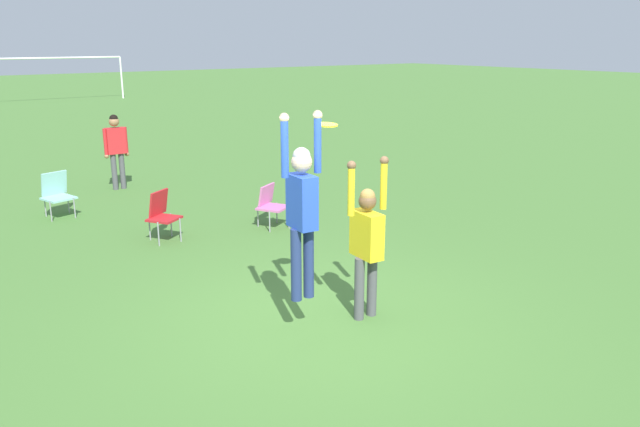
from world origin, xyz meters
TOP-DOWN VIEW (x-y plane):
  - ground_plane at (0.00, 0.00)m, footprint 120.00×120.00m
  - person_jumping at (-0.35, -0.15)m, footprint 0.53×0.39m
  - person_defending at (0.52, -0.23)m, footprint 0.59×0.45m
  - frisbee at (0.02, -0.11)m, footprint 0.24×0.24m
  - camping_chair_0 at (-0.27, 4.10)m, footprint 0.62×0.68m
  - camping_chair_2 at (1.60, 3.70)m, footprint 0.64×0.70m
  - camping_chair_3 at (-1.32, 6.65)m, footprint 0.62×0.66m
  - person_spectator_near at (0.37, 8.19)m, footprint 0.56×0.22m
  - soccer_goal at (4.62, 30.36)m, footprint 7.10×0.10m

SIDE VIEW (x-z plane):
  - ground_plane at x=0.00m, z-range 0.00..0.00m
  - camping_chair_2 at x=1.60m, z-range 0.07..0.81m
  - camping_chair_3 at x=-1.32m, z-range 0.05..0.90m
  - camping_chair_0 at x=-0.27m, z-range 0.07..0.89m
  - person_spectator_near at x=0.37m, z-range 0.16..1.83m
  - person_defending at x=0.52m, z-range 0.05..2.00m
  - person_jumping at x=-0.35m, z-range 0.50..2.59m
  - soccer_goal at x=4.62m, z-range 0.67..3.02m
  - frisbee at x=0.02m, z-range 2.34..2.38m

